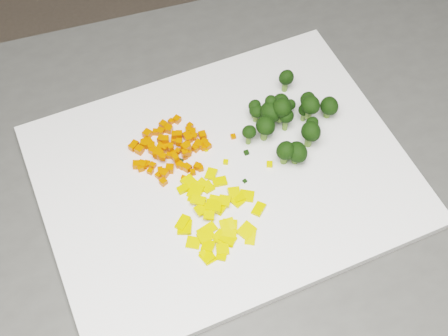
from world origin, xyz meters
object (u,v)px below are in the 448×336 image
counter_block (234,287)px  cutting_board (224,175)px  pepper_pile (214,211)px  carrot_pile (170,146)px  broccoli_pile (288,112)px

counter_block → cutting_board: cutting_board is taller
pepper_pile → carrot_pile: bearing=90.4°
counter_block → carrot_pile: (-0.08, 0.06, 0.48)m
carrot_pile → pepper_pile: size_ratio=0.86×
carrot_pile → broccoli_pile: (0.17, -0.05, 0.02)m
counter_block → pepper_pile: (-0.07, -0.06, 0.47)m
counter_block → cutting_board: bearing=-161.6°
counter_block → cutting_board: (-0.03, -0.01, 0.46)m
cutting_board → pepper_pile: (-0.05, -0.05, 0.02)m
carrot_pile → pepper_pile: bearing=-89.6°
cutting_board → carrot_pile: carrot_pile is taller
pepper_pile → broccoli_pile: 0.18m
carrot_pile → broccoli_pile: broccoli_pile is taller
broccoli_pile → counter_block: bearing=-171.8°
cutting_board → broccoli_pile: size_ratio=3.75×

